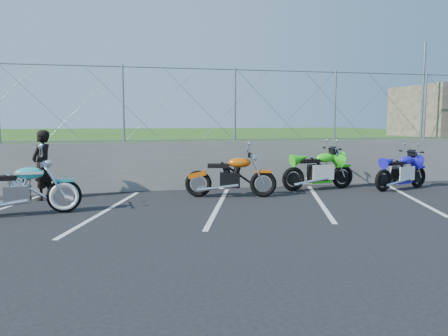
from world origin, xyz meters
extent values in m
plane|color=black|center=(0.00, 0.00, 0.00)|extent=(90.00, 90.00, 0.00)
cube|color=slate|center=(0.00, 3.50, 0.65)|extent=(30.00, 0.22, 1.30)
cube|color=#254F15|center=(0.00, 13.50, 0.65)|extent=(30.00, 20.00, 1.30)
cylinder|color=gray|center=(0.00, 3.50, 3.25)|extent=(28.00, 0.03, 0.03)
cylinder|color=gray|center=(0.00, 3.50, 1.35)|extent=(28.00, 0.03, 0.03)
cylinder|color=gray|center=(7.20, 3.90, 2.80)|extent=(0.08, 0.08, 3.00)
cube|color=silver|center=(-2.40, 1.00, 0.00)|extent=(1.49, 4.31, 0.01)
cube|color=silver|center=(0.00, 1.00, 0.00)|extent=(1.49, 4.31, 0.01)
cube|color=silver|center=(2.40, 1.00, 0.00)|extent=(1.49, 4.31, 0.01)
cube|color=silver|center=(4.80, 1.00, 0.00)|extent=(1.49, 4.31, 0.01)
torus|color=black|center=(-3.21, 1.00, 0.34)|extent=(0.69, 0.18, 0.69)
cube|color=silver|center=(-4.07, 0.92, 0.42)|extent=(0.50, 0.33, 0.35)
ellipsoid|color=#2DAFB6|center=(-3.84, 0.94, 0.83)|extent=(0.57, 0.30, 0.24)
cube|color=black|center=(-4.34, 0.89, 0.76)|extent=(0.54, 0.30, 0.09)
cube|color=#2DAFB6|center=(-3.21, 1.00, 0.67)|extent=(0.41, 0.19, 0.06)
cylinder|color=silver|center=(-3.61, 0.96, 1.16)|extent=(0.10, 0.75, 0.03)
torus|color=black|center=(-0.25, 2.20, 0.33)|extent=(0.67, 0.26, 0.66)
torus|color=black|center=(1.29, 1.83, 0.33)|extent=(0.67, 0.26, 0.66)
cube|color=black|center=(0.50, 2.02, 0.42)|extent=(0.54, 0.40, 0.36)
ellipsoid|color=#C1560B|center=(0.73, 1.96, 0.85)|extent=(0.60, 0.38, 0.25)
cube|color=black|center=(0.23, 2.08, 0.77)|extent=(0.57, 0.37, 0.10)
cube|color=#C1560B|center=(1.29, 1.83, 0.64)|extent=(0.43, 0.25, 0.06)
cylinder|color=silver|center=(0.95, 1.91, 1.10)|extent=(0.20, 0.75, 0.03)
torus|color=black|center=(2.35, 2.51, 0.32)|extent=(0.66, 0.19, 0.65)
torus|color=black|center=(3.87, 2.69, 0.32)|extent=(0.66, 0.19, 0.65)
cube|color=black|center=(3.09, 2.60, 0.43)|extent=(0.53, 0.36, 0.37)
ellipsoid|color=#2EDE1B|center=(3.32, 2.63, 0.86)|extent=(0.60, 0.33, 0.25)
cube|color=black|center=(2.81, 2.56, 0.79)|extent=(0.57, 0.32, 0.10)
cube|color=#2EDE1B|center=(3.87, 2.69, 0.63)|extent=(0.43, 0.21, 0.06)
cylinder|color=silver|center=(3.51, 2.65, 1.11)|extent=(0.12, 0.77, 0.03)
torus|color=black|center=(4.64, 1.92, 0.30)|extent=(0.60, 0.28, 0.60)
torus|color=black|center=(5.99, 2.33, 0.30)|extent=(0.60, 0.28, 0.60)
cube|color=black|center=(5.30, 2.12, 0.40)|extent=(0.52, 0.40, 0.34)
ellipsoid|color=#1F16D5|center=(5.51, 2.19, 0.79)|extent=(0.57, 0.38, 0.23)
cube|color=black|center=(5.05, 2.05, 0.72)|extent=(0.54, 0.37, 0.09)
cube|color=#1F16D5|center=(5.99, 2.33, 0.58)|extent=(0.40, 0.25, 0.06)
cylinder|color=silver|center=(5.67, 2.24, 1.02)|extent=(0.24, 0.69, 0.03)
imported|color=black|center=(-3.90, 2.66, 0.82)|extent=(0.60, 0.71, 1.65)
camera|label=1|loc=(-1.98, -8.25, 1.88)|focal=35.00mm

